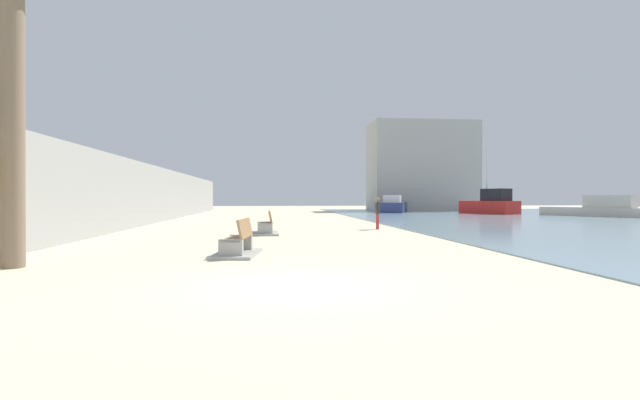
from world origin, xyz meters
The scene contains 10 objects.
ground_plane centered at (0.00, 18.00, 0.00)m, with size 120.00×120.00×0.00m, color beige.
seawall centered at (-7.50, 18.00, 1.71)m, with size 0.80×64.00×3.42m, color #9E9E99.
palm_tree centered at (-5.97, 2.84, 5.82)m, with size 2.75×2.89×8.02m.
bench_near centered at (-1.26, 4.58, 0.23)m, with size 1.36×2.22×0.98m.
bench_far centered at (-0.57, 11.83, 0.23)m, with size 1.15×2.12×0.98m.
person_walking centered at (4.80, 14.37, 0.89)m, with size 0.21×0.53×1.55m.
boat_far_right centered at (12.35, 39.86, 0.70)m, with size 4.76×7.91×1.73m.
boat_far_left centered at (25.68, 27.23, 0.64)m, with size 5.64×7.87×1.68m.
boat_mid_bay centered at (19.91, 33.85, 0.90)m, with size 4.46×5.59×6.38m.
harbor_building centered at (17.33, 46.00, 5.13)m, with size 12.00×6.00×10.25m, color #ADAAA3.
Camera 1 is at (-0.42, -8.32, 1.55)m, focal length 26.89 mm.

